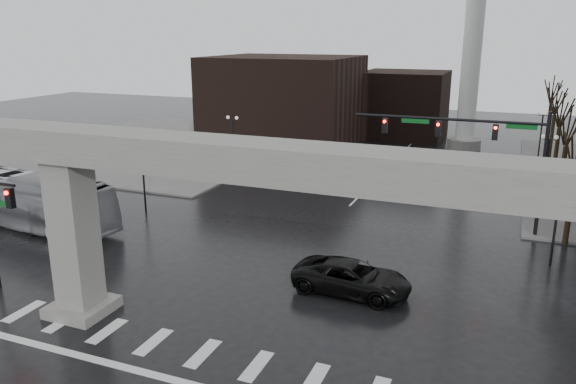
# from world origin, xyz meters

# --- Properties ---
(ground) EXTENTS (160.00, 160.00, 0.00)m
(ground) POSITION_xyz_m (0.00, 0.00, 0.00)
(ground) COLOR black
(ground) RESTS_ON ground
(sidewalk_nw) EXTENTS (28.00, 36.00, 0.15)m
(sidewalk_nw) POSITION_xyz_m (-26.00, 36.00, 0.07)
(sidewalk_nw) COLOR slate
(sidewalk_nw) RESTS_ON ground
(elevated_guideway) EXTENTS (48.00, 2.60, 8.70)m
(elevated_guideway) POSITION_xyz_m (1.26, 0.00, 6.88)
(elevated_guideway) COLOR gray
(elevated_guideway) RESTS_ON ground
(building_far_left) EXTENTS (16.00, 14.00, 10.00)m
(building_far_left) POSITION_xyz_m (-14.00, 42.00, 5.00)
(building_far_left) COLOR black
(building_far_left) RESTS_ON ground
(building_far_mid) EXTENTS (10.00, 10.00, 8.00)m
(building_far_mid) POSITION_xyz_m (-2.00, 52.00, 4.00)
(building_far_mid) COLOR black
(building_far_mid) RESTS_ON ground
(smokestack) EXTENTS (3.60, 3.60, 30.00)m
(smokestack) POSITION_xyz_m (6.00, 46.00, 13.35)
(smokestack) COLOR white
(smokestack) RESTS_ON ground
(signal_mast_arm) EXTENTS (12.12, 0.43, 8.00)m
(signal_mast_arm) POSITION_xyz_m (8.99, 18.80, 5.83)
(signal_mast_arm) COLOR black
(signal_mast_arm) RESTS_ON ground
(lamp_right_0) EXTENTS (1.22, 0.32, 5.11)m
(lamp_right_0) POSITION_xyz_m (13.50, 14.00, 3.47)
(lamp_right_0) COLOR black
(lamp_right_0) RESTS_ON ground
(lamp_right_1) EXTENTS (1.22, 0.32, 5.11)m
(lamp_right_1) POSITION_xyz_m (13.50, 28.00, 3.47)
(lamp_right_1) COLOR black
(lamp_right_1) RESTS_ON ground
(lamp_right_2) EXTENTS (1.22, 0.32, 5.11)m
(lamp_right_2) POSITION_xyz_m (13.50, 42.00, 3.47)
(lamp_right_2) COLOR black
(lamp_right_2) RESTS_ON ground
(lamp_left_0) EXTENTS (1.22, 0.32, 5.11)m
(lamp_left_0) POSITION_xyz_m (-13.50, 14.00, 3.47)
(lamp_left_0) COLOR black
(lamp_left_0) RESTS_ON ground
(lamp_left_1) EXTENTS (1.22, 0.32, 5.11)m
(lamp_left_1) POSITION_xyz_m (-13.50, 28.00, 3.47)
(lamp_left_1) COLOR black
(lamp_left_1) RESTS_ON ground
(lamp_left_2) EXTENTS (1.22, 0.32, 5.11)m
(lamp_left_2) POSITION_xyz_m (-13.50, 42.00, 3.47)
(lamp_left_2) COLOR black
(lamp_left_2) RESTS_ON ground
(tree_right_0) EXTENTS (1.09, 1.58, 7.50)m
(tree_right_0) POSITION_xyz_m (14.53, 18.02, 2.79)
(tree_right_0) COLOR black
(tree_right_0) RESTS_ON ground
(tree_right_1) EXTENTS (1.09, 1.61, 7.67)m
(tree_right_1) POSITION_xyz_m (14.53, 26.02, 2.85)
(tree_right_1) COLOR black
(tree_right_1) RESTS_ON ground
(tree_right_2) EXTENTS (1.10, 1.63, 7.85)m
(tree_right_2) POSITION_xyz_m (14.53, 34.02, 2.91)
(tree_right_2) COLOR black
(tree_right_2) RESTS_ON ground
(tree_right_3) EXTENTS (1.11, 1.66, 8.02)m
(tree_right_3) POSITION_xyz_m (14.53, 42.02, 2.98)
(tree_right_3) COLOR black
(tree_right_3) RESTS_ON ground
(tree_right_4) EXTENTS (1.12, 1.69, 8.19)m
(tree_right_4) POSITION_xyz_m (14.53, 50.02, 3.04)
(tree_right_4) COLOR black
(tree_right_4) RESTS_ON ground
(pickup_truck) EXTENTS (6.01, 3.01, 1.63)m
(pickup_truck) POSITION_xyz_m (4.10, 6.62, 0.82)
(pickup_truck) COLOR black
(pickup_truck) RESTS_ON ground
(city_bus) EXTENTS (13.29, 4.57, 3.63)m
(city_bus) POSITION_xyz_m (-18.33, 8.36, 1.81)
(city_bus) COLOR #B3B3B9
(city_bus) RESTS_ON ground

